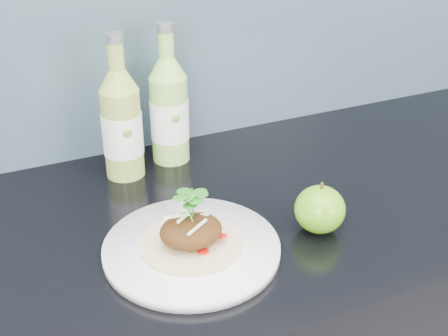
{
  "coord_description": "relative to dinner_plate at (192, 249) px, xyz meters",
  "views": [
    {
      "loc": [
        -0.29,
        0.89,
        1.47
      ],
      "look_at": [
        0.06,
        1.67,
        1.0
      ],
      "focal_mm": 50.0,
      "sensor_mm": 36.0,
      "label": 1
    }
  ],
  "objects": [
    {
      "name": "cider_bottle_right",
      "position": [
        0.07,
        0.3,
        0.09
      ],
      "size": [
        0.09,
        0.09,
        0.27
      ],
      "rotation": [
        0.0,
        0.0,
        0.21
      ],
      "color": "#91C853",
      "rests_on": "kitchen_counter"
    },
    {
      "name": "green_apple",
      "position": [
        0.21,
        -0.02,
        0.03
      ],
      "size": [
        0.1,
        0.1,
        0.09
      ],
      "rotation": [
        0.0,
        0.0,
        -0.29
      ],
      "color": "#459310",
      "rests_on": "kitchen_counter"
    },
    {
      "name": "dinner_plate",
      "position": [
        0.0,
        0.0,
        0.0
      ],
      "size": [
        0.33,
        0.33,
        0.02
      ],
      "color": "white",
      "rests_on": "kitchen_counter"
    },
    {
      "name": "pork_taco",
      "position": [
        -0.0,
        0.0,
        0.04
      ],
      "size": [
        0.16,
        0.16,
        0.1
      ],
      "color": "tan",
      "rests_on": "dinner_plate"
    },
    {
      "name": "cider_bottle_left",
      "position": [
        -0.02,
        0.28,
        0.09
      ],
      "size": [
        0.08,
        0.08,
        0.27
      ],
      "rotation": [
        0.0,
        0.0,
        0.15
      ],
      "color": "#96AB47",
      "rests_on": "kitchen_counter"
    }
  ]
}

